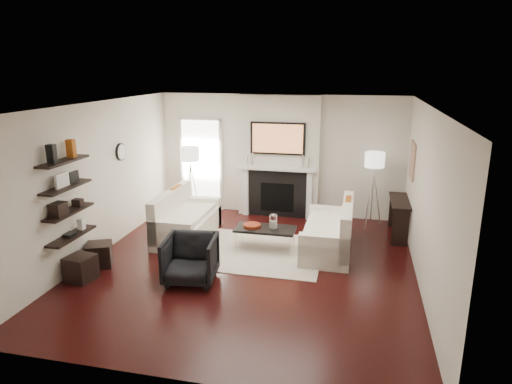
% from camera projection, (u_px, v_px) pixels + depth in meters
% --- Properties ---
extents(room_envelope, '(6.00, 6.00, 6.00)m').
position_uv_depth(room_envelope, '(248.00, 190.00, 7.39)').
color(room_envelope, black).
rests_on(room_envelope, ground).
extents(chimney_breast, '(1.80, 0.25, 2.70)m').
position_uv_depth(chimney_breast, '(279.00, 157.00, 10.10)').
color(chimney_breast, silver).
rests_on(chimney_breast, floor).
extents(fireplace_surround, '(1.30, 0.02, 1.04)m').
position_uv_depth(fireplace_surround, '(277.00, 194.00, 10.19)').
color(fireplace_surround, black).
rests_on(fireplace_surround, floor).
extents(firebox, '(0.75, 0.02, 0.65)m').
position_uv_depth(firebox, '(277.00, 197.00, 10.20)').
color(firebox, black).
rests_on(firebox, floor).
extents(mantel_pilaster_l, '(0.12, 0.08, 1.10)m').
position_uv_depth(mantel_pilaster_l, '(246.00, 191.00, 10.31)').
color(mantel_pilaster_l, white).
rests_on(mantel_pilaster_l, floor).
extents(mantel_pilaster_r, '(0.12, 0.08, 1.10)m').
position_uv_depth(mantel_pilaster_r, '(309.00, 195.00, 10.00)').
color(mantel_pilaster_r, white).
rests_on(mantel_pilaster_r, floor).
extents(mantel_shelf, '(1.70, 0.18, 0.07)m').
position_uv_depth(mantel_shelf, '(277.00, 169.00, 9.98)').
color(mantel_shelf, white).
rests_on(mantel_shelf, chimney_breast).
extents(tv_body, '(1.20, 0.06, 0.70)m').
position_uv_depth(tv_body, '(278.00, 138.00, 9.83)').
color(tv_body, black).
rests_on(tv_body, chimney_breast).
extents(tv_screen, '(1.10, 0.00, 0.62)m').
position_uv_depth(tv_screen, '(277.00, 139.00, 9.80)').
color(tv_screen, '#BF723F').
rests_on(tv_screen, tv_body).
extents(candlestick_l_tall, '(0.04, 0.04, 0.30)m').
position_uv_depth(candlestick_l_tall, '(253.00, 159.00, 10.06)').
color(candlestick_l_tall, silver).
rests_on(candlestick_l_tall, mantel_shelf).
extents(candlestick_l_short, '(0.04, 0.04, 0.24)m').
position_uv_depth(candlestick_l_short, '(247.00, 160.00, 10.10)').
color(candlestick_l_short, silver).
rests_on(candlestick_l_short, mantel_shelf).
extents(candlestick_r_tall, '(0.04, 0.04, 0.30)m').
position_uv_depth(candlestick_r_tall, '(302.00, 161.00, 9.83)').
color(candlestick_r_tall, silver).
rests_on(candlestick_r_tall, mantel_shelf).
extents(candlestick_r_short, '(0.04, 0.04, 0.24)m').
position_uv_depth(candlestick_r_short, '(308.00, 163.00, 9.81)').
color(candlestick_r_short, silver).
rests_on(candlestick_r_short, mantel_shelf).
extents(hallway_panel, '(0.90, 0.02, 2.10)m').
position_uv_depth(hallway_panel, '(202.00, 165.00, 10.67)').
color(hallway_panel, white).
rests_on(hallway_panel, floor).
extents(door_trim_l, '(0.06, 0.06, 2.16)m').
position_uv_depth(door_trim_l, '(182.00, 164.00, 10.75)').
color(door_trim_l, white).
rests_on(door_trim_l, floor).
extents(door_trim_r, '(0.06, 0.06, 2.16)m').
position_uv_depth(door_trim_r, '(221.00, 166.00, 10.55)').
color(door_trim_r, white).
rests_on(door_trim_r, floor).
extents(door_trim_top, '(1.02, 0.06, 0.06)m').
position_uv_depth(door_trim_top, '(200.00, 119.00, 10.36)').
color(door_trim_top, white).
rests_on(door_trim_top, wall_back).
extents(rug, '(2.60, 2.00, 0.01)m').
position_uv_depth(rug, '(251.00, 251.00, 8.38)').
color(rug, beige).
rests_on(rug, floor).
extents(loveseat_left_base, '(0.85, 1.80, 0.42)m').
position_uv_depth(loveseat_left_base, '(187.00, 227.00, 9.02)').
color(loveseat_left_base, white).
rests_on(loveseat_left_base, floor).
extents(loveseat_left_back, '(0.18, 1.80, 0.80)m').
position_uv_depth(loveseat_left_back, '(171.00, 211.00, 9.01)').
color(loveseat_left_back, white).
rests_on(loveseat_left_back, floor).
extents(loveseat_left_arm_n, '(0.85, 0.18, 0.60)m').
position_uv_depth(loveseat_left_arm_n, '(171.00, 237.00, 8.24)').
color(loveseat_left_arm_n, white).
rests_on(loveseat_left_arm_n, floor).
extents(loveseat_left_arm_s, '(0.85, 0.18, 0.60)m').
position_uv_depth(loveseat_left_arm_s, '(201.00, 211.00, 9.76)').
color(loveseat_left_arm_s, white).
rests_on(loveseat_left_arm_s, floor).
extents(loveseat_left_cushion, '(0.63, 1.44, 0.10)m').
position_uv_depth(loveseat_left_cushion, '(189.00, 215.00, 8.94)').
color(loveseat_left_cushion, white).
rests_on(loveseat_left_cushion, loveseat_left_base).
extents(pillow_left_orange, '(0.10, 0.42, 0.42)m').
position_uv_depth(pillow_left_orange, '(176.00, 197.00, 9.24)').
color(pillow_left_orange, '#A54F14').
rests_on(pillow_left_orange, loveseat_left_cushion).
extents(pillow_left_charcoal, '(0.10, 0.40, 0.40)m').
position_uv_depth(pillow_left_charcoal, '(164.00, 206.00, 8.68)').
color(pillow_left_charcoal, black).
rests_on(pillow_left_charcoal, loveseat_left_cushion).
extents(loveseat_right_base, '(0.85, 1.80, 0.42)m').
position_uv_depth(loveseat_right_base, '(327.00, 240.00, 8.35)').
color(loveseat_right_base, white).
rests_on(loveseat_right_base, floor).
extents(loveseat_right_back, '(0.18, 1.80, 0.80)m').
position_uv_depth(loveseat_right_back, '(347.00, 225.00, 8.20)').
color(loveseat_right_back, white).
rests_on(loveseat_right_back, floor).
extents(loveseat_right_arm_n, '(0.85, 0.18, 0.60)m').
position_uv_depth(loveseat_right_arm_n, '(324.00, 252.00, 7.57)').
color(loveseat_right_arm_n, white).
rests_on(loveseat_right_arm_n, floor).
extents(loveseat_right_arm_s, '(0.85, 0.18, 0.60)m').
position_uv_depth(loveseat_right_arm_s, '(330.00, 221.00, 9.09)').
color(loveseat_right_arm_s, white).
rests_on(loveseat_right_arm_s, floor).
extents(loveseat_right_cushion, '(0.63, 1.44, 0.10)m').
position_uv_depth(loveseat_right_cushion, '(325.00, 226.00, 8.30)').
color(loveseat_right_cushion, white).
rests_on(loveseat_right_cushion, loveseat_right_base).
extents(pillow_right_orange, '(0.10, 0.42, 0.42)m').
position_uv_depth(pillow_right_orange, '(348.00, 209.00, 8.43)').
color(pillow_right_orange, '#A54F14').
rests_on(pillow_right_orange, loveseat_right_cushion).
extents(pillow_right_charcoal, '(0.10, 0.40, 0.40)m').
position_uv_depth(pillow_right_charcoal, '(347.00, 220.00, 7.86)').
color(pillow_right_charcoal, black).
rests_on(pillow_right_charcoal, loveseat_right_cushion).
extents(coffee_table, '(1.10, 0.55, 0.04)m').
position_uv_depth(coffee_table, '(265.00, 229.00, 8.37)').
color(coffee_table, black).
rests_on(coffee_table, floor).
extents(coffee_leg_nw, '(0.02, 0.02, 0.38)m').
position_uv_depth(coffee_leg_nw, '(236.00, 242.00, 8.33)').
color(coffee_leg_nw, silver).
rests_on(coffee_leg_nw, floor).
extents(coffee_leg_ne, '(0.02, 0.02, 0.38)m').
position_uv_depth(coffee_leg_ne, '(290.00, 246.00, 8.11)').
color(coffee_leg_ne, silver).
rests_on(coffee_leg_ne, floor).
extents(coffee_leg_sw, '(0.02, 0.02, 0.38)m').
position_uv_depth(coffee_leg_sw, '(242.00, 233.00, 8.74)').
color(coffee_leg_sw, silver).
rests_on(coffee_leg_sw, floor).
extents(coffee_leg_se, '(0.02, 0.02, 0.38)m').
position_uv_depth(coffee_leg_se, '(294.00, 238.00, 8.53)').
color(coffee_leg_se, silver).
rests_on(coffee_leg_se, floor).
extents(hurricane_glass, '(0.14, 0.14, 0.25)m').
position_uv_depth(hurricane_glass, '(273.00, 221.00, 8.29)').
color(hurricane_glass, white).
rests_on(hurricane_glass, coffee_table).
extents(hurricane_candle, '(0.10, 0.10, 0.15)m').
position_uv_depth(hurricane_candle, '(273.00, 225.00, 8.31)').
color(hurricane_candle, white).
rests_on(hurricane_candle, coffee_table).
extents(copper_bowl, '(0.33, 0.33, 0.05)m').
position_uv_depth(copper_bowl, '(252.00, 226.00, 8.41)').
color(copper_bowl, '#A4371B').
rests_on(copper_bowl, coffee_table).
extents(armchair, '(0.87, 0.83, 0.81)m').
position_uv_depth(armchair, '(190.00, 257.00, 7.12)').
color(armchair, black).
rests_on(armchair, floor).
extents(lamp_left_post, '(0.02, 0.02, 1.20)m').
position_uv_depth(lamp_left_post, '(191.00, 192.00, 10.11)').
color(lamp_left_post, silver).
rests_on(lamp_left_post, floor).
extents(lamp_left_shade, '(0.40, 0.40, 0.30)m').
position_uv_depth(lamp_left_shade, '(190.00, 154.00, 9.88)').
color(lamp_left_shade, white).
rests_on(lamp_left_shade, lamp_left_post).
extents(lamp_left_leg_a, '(0.25, 0.02, 1.23)m').
position_uv_depth(lamp_left_leg_a, '(196.00, 192.00, 10.09)').
color(lamp_left_leg_a, silver).
rests_on(lamp_left_leg_a, floor).
extents(lamp_left_leg_b, '(0.14, 0.22, 1.23)m').
position_uv_depth(lamp_left_leg_b, '(191.00, 190.00, 10.21)').
color(lamp_left_leg_b, silver).
rests_on(lamp_left_leg_b, floor).
extents(lamp_left_leg_c, '(0.14, 0.22, 1.23)m').
position_uv_depth(lamp_left_leg_c, '(187.00, 193.00, 10.03)').
color(lamp_left_leg_c, silver).
rests_on(lamp_left_leg_c, floor).
extents(lamp_right_post, '(0.02, 0.02, 1.20)m').
position_uv_depth(lamp_right_post, '(372.00, 200.00, 9.49)').
color(lamp_right_post, silver).
rests_on(lamp_right_post, floor).
extents(lamp_right_shade, '(0.40, 0.40, 0.30)m').
position_uv_depth(lamp_right_shade, '(375.00, 160.00, 9.27)').
color(lamp_right_shade, white).
rests_on(lamp_right_shade, lamp_right_post).
extents(lamp_right_leg_a, '(0.25, 0.02, 1.23)m').
position_uv_depth(lamp_right_leg_a, '(377.00, 200.00, 9.47)').
color(lamp_right_leg_a, silver).
rests_on(lamp_right_leg_a, floor).
extents(lamp_right_leg_b, '(0.14, 0.22, 1.23)m').
position_uv_depth(lamp_right_leg_b, '(369.00, 198.00, 9.59)').
color(lamp_right_leg_b, silver).
rests_on(lamp_right_leg_b, floor).
extents(lamp_right_leg_c, '(0.14, 0.22, 1.23)m').
position_uv_depth(lamp_right_leg_c, '(369.00, 201.00, 9.42)').
color(lamp_right_leg_c, silver).
rests_on(lamp_right_leg_c, floor).
extents(console_top, '(0.35, 1.20, 0.04)m').
position_uv_depth(console_top, '(400.00, 201.00, 8.96)').
color(console_top, black).
rests_on(console_top, floor).
extents(console_leg_n, '(0.30, 0.04, 0.71)m').
position_uv_depth(console_leg_n, '(400.00, 228.00, 8.54)').
color(console_leg_n, black).
rests_on(console_leg_n, floor).
extents(console_leg_s, '(0.30, 0.04, 0.71)m').
position_uv_depth(console_leg_s, '(396.00, 211.00, 9.57)').
color(console_leg_s, black).
rests_on(console_leg_s, floor).
extents(wall_art, '(0.03, 0.70, 0.70)m').
position_uv_depth(wall_art, '(412.00, 161.00, 8.68)').
color(wall_art, '#A87754').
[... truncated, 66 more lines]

